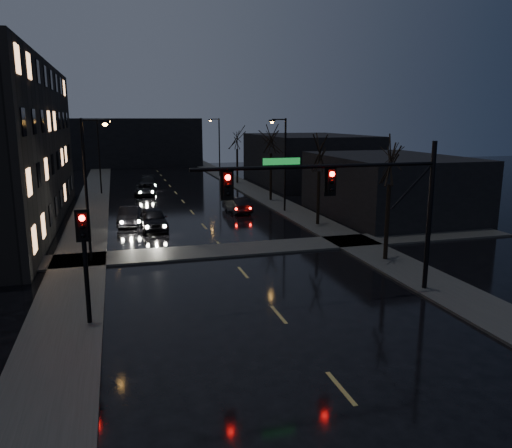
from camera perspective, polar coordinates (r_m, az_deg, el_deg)
ground at (r=14.55m, az=13.26°, el=-21.62°), size 160.00×160.00×0.00m
sidewalk_left at (r=46.23m, az=-18.35°, el=1.49°), size 3.00×140.00×0.12m
sidewalk_right at (r=48.45m, az=2.15°, el=2.55°), size 3.00×140.00×0.12m
sidewalk_cross at (r=30.68m, az=-3.56°, el=-3.01°), size 40.00×3.00×0.12m
commercial_right_near at (r=42.79m, az=14.93°, el=4.21°), size 10.00×14.00×5.00m
commercial_right_far at (r=63.11m, az=5.95°, el=7.38°), size 12.00×18.00×6.00m
far_block at (r=88.63m, az=-13.80°, el=9.05°), size 22.00×10.00×8.00m
signal_mast at (r=22.13m, az=11.42°, el=3.66°), size 11.11×0.41×7.00m
signal_pole_left at (r=20.15m, az=-19.00°, el=-2.96°), size 0.35×0.41×4.53m
tree_near at (r=28.55m, az=15.18°, el=8.03°), size 3.52×3.52×8.08m
tree_mid_a at (r=37.50m, az=7.28°, el=8.59°), size 3.30×3.30×7.58m
tree_mid_b at (r=48.74m, az=1.73°, el=10.35°), size 3.74×3.74×8.59m
tree_far at (r=62.25m, az=-2.19°, el=10.19°), size 3.43×3.43×7.88m
streetlight_l_near at (r=28.70m, az=-18.49°, el=4.95°), size 1.53×0.28×8.00m
streetlight_l_far at (r=55.60m, az=-17.30°, el=8.13°), size 1.53×0.28×8.00m
streetlight_r_mid at (r=42.88m, az=3.08°, el=7.67°), size 1.53×0.28×8.00m
streetlight_r_far at (r=69.93m, az=-4.39°, el=9.31°), size 1.53×0.28×8.00m
oncoming_car_a at (r=37.29m, az=-11.64°, el=0.60°), size 1.89×4.61×1.57m
oncoming_car_b at (r=39.30m, az=-14.27°, el=0.90°), size 2.01×4.31×1.37m
oncoming_car_c at (r=54.16m, az=-12.57°, el=3.89°), size 2.47×4.75×1.28m
oncoming_car_d at (r=59.27m, az=-12.25°, el=4.65°), size 2.41×5.03×1.42m
lead_car at (r=43.20m, az=-2.18°, el=2.23°), size 1.91×4.24×1.35m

